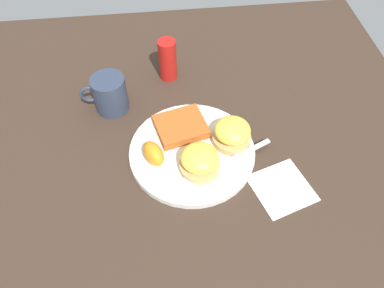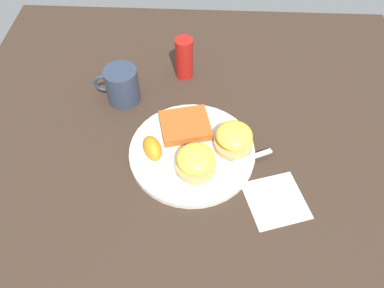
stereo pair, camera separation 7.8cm
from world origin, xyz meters
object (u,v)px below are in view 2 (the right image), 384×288
(sandwich_benedict_left, at_px, (196,161))
(cup, at_px, (122,85))
(orange_wedge, at_px, (152,148))
(condiment_bottle, at_px, (184,58))
(fork, at_px, (212,171))
(hashbrown_patty, at_px, (185,125))
(sandwich_benedict_right, at_px, (234,138))

(sandwich_benedict_left, xyz_separation_m, cup, (0.18, -0.21, 0.00))
(orange_wedge, bearing_deg, condiment_bottle, -100.43)
(orange_wedge, xyz_separation_m, fork, (-0.12, 0.04, -0.02))
(hashbrown_patty, bearing_deg, sandwich_benedict_left, 104.58)
(sandwich_benedict_right, relative_size, cup, 0.78)
(cup, bearing_deg, sandwich_benedict_left, 131.42)
(cup, height_order, condiment_bottle, condiment_bottle)
(hashbrown_patty, height_order, condiment_bottle, condiment_bottle)
(orange_wedge, bearing_deg, sandwich_benedict_left, 161.03)
(sandwich_benedict_left, height_order, orange_wedge, sandwich_benedict_left)
(orange_wedge, xyz_separation_m, cup, (0.09, -0.18, 0.01))
(hashbrown_patty, bearing_deg, fork, 118.41)
(hashbrown_patty, distance_m, cup, 0.18)
(orange_wedge, height_order, cup, cup)
(cup, bearing_deg, orange_wedge, 117.51)
(sandwich_benedict_left, distance_m, condiment_bottle, 0.30)
(sandwich_benedict_left, xyz_separation_m, fork, (-0.03, 0.00, -0.02))
(hashbrown_patty, xyz_separation_m, condiment_bottle, (0.01, -0.19, 0.03))
(orange_wedge, height_order, condiment_bottle, condiment_bottle)
(sandwich_benedict_right, height_order, cup, cup)
(hashbrown_patty, xyz_separation_m, orange_wedge, (0.06, 0.08, 0.01))
(cup, bearing_deg, fork, 135.49)
(sandwich_benedict_left, relative_size, cup, 0.78)
(fork, xyz_separation_m, cup, (0.21, -0.21, 0.03))
(fork, distance_m, cup, 0.30)
(sandwich_benedict_right, bearing_deg, orange_wedge, 10.74)
(sandwich_benedict_left, relative_size, orange_wedge, 1.39)
(orange_wedge, height_order, fork, orange_wedge)
(cup, bearing_deg, sandwich_benedict_right, 151.04)
(condiment_bottle, bearing_deg, fork, 103.65)
(sandwich_benedict_left, distance_m, fork, 0.04)
(sandwich_benedict_right, relative_size, orange_wedge, 1.39)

